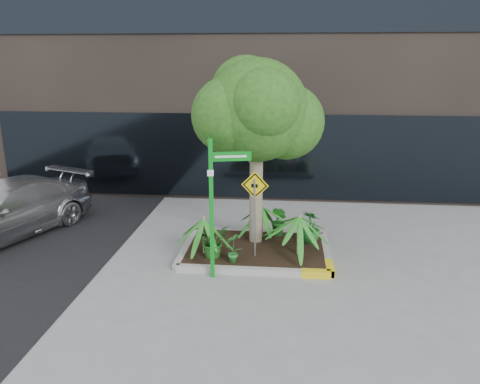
# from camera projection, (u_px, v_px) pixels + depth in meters

# --- Properties ---
(ground) EXTENTS (80.00, 80.00, 0.00)m
(ground) POSITION_uv_depth(u_px,v_px,m) (246.00, 258.00, 10.43)
(ground) COLOR gray
(ground) RESTS_ON ground
(planter) EXTENTS (3.35, 2.36, 0.15)m
(planter) POSITION_uv_depth(u_px,v_px,m) (257.00, 250.00, 10.64)
(planter) COLOR #9E9E99
(planter) RESTS_ON ground
(tree) EXTENTS (2.92, 2.59, 4.38)m
(tree) POSITION_uv_depth(u_px,v_px,m) (257.00, 110.00, 10.24)
(tree) COLOR tan
(tree) RESTS_ON ground
(palm_front) EXTENTS (1.05, 1.05, 1.16)m
(palm_front) POSITION_uv_depth(u_px,v_px,m) (300.00, 217.00, 10.05)
(palm_front) COLOR tan
(palm_front) RESTS_ON ground
(palm_left) EXTENTS (0.96, 0.96, 1.06)m
(palm_left) POSITION_uv_depth(u_px,v_px,m) (204.00, 219.00, 10.16)
(palm_left) COLOR tan
(palm_left) RESTS_ON ground
(palm_back) EXTENTS (0.90, 0.90, 1.00)m
(palm_back) POSITION_uv_depth(u_px,v_px,m) (262.00, 207.00, 11.12)
(palm_back) COLOR tan
(palm_back) RESTS_ON ground
(parked_car) EXTENTS (3.55, 5.06, 1.36)m
(parked_car) POSITION_uv_depth(u_px,v_px,m) (3.00, 211.00, 11.52)
(parked_car) COLOR #ABABAF
(parked_car) RESTS_ON ground
(shrub_a) EXTENTS (0.91, 0.91, 0.72)m
(shrub_a) POSITION_uv_depth(u_px,v_px,m) (213.00, 241.00, 10.07)
(shrub_a) COLOR #1D5518
(shrub_a) RESTS_ON planter
(shrub_b) EXTENTS (0.60, 0.60, 0.77)m
(shrub_b) POSITION_uv_depth(u_px,v_px,m) (311.00, 227.00, 10.85)
(shrub_b) COLOR #1C6022
(shrub_b) RESTS_ON planter
(shrub_c) EXTENTS (0.50, 0.50, 0.67)m
(shrub_c) POSITION_uv_depth(u_px,v_px,m) (233.00, 247.00, 9.79)
(shrub_c) COLOR #247627
(shrub_c) RESTS_ON planter
(shrub_d) EXTENTS (0.58, 0.58, 0.75)m
(shrub_d) POSITION_uv_depth(u_px,v_px,m) (279.00, 221.00, 11.28)
(shrub_d) COLOR #1B5F1C
(shrub_d) RESTS_ON planter
(street_sign_post) EXTENTS (0.95, 0.83, 2.85)m
(street_sign_post) POSITION_uv_depth(u_px,v_px,m) (214.00, 193.00, 9.13)
(street_sign_post) COLOR #0C871B
(street_sign_post) RESTS_ON ground
(cattle_sign) EXTENTS (0.58, 0.15, 1.91)m
(cattle_sign) POSITION_uv_depth(u_px,v_px,m) (255.00, 200.00, 9.77)
(cattle_sign) COLOR slate
(cattle_sign) RESTS_ON ground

